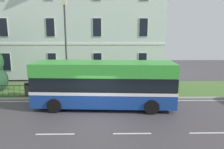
{
  "coord_description": "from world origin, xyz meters",
  "views": [
    {
      "loc": [
        0.77,
        -12.18,
        5.19
      ],
      "look_at": [
        1.06,
        4.86,
        1.83
      ],
      "focal_mm": 34.53,
      "sensor_mm": 36.0,
      "label": 1
    }
  ],
  "objects_px": {
    "georgian_townhouse": "(80,19)",
    "single_decker_bus": "(104,84)",
    "street_lamp_post": "(66,43)",
    "litter_bin": "(28,89)"
  },
  "relations": [
    {
      "from": "georgian_townhouse",
      "to": "single_decker_bus",
      "type": "distance_m",
      "value": 15.09
    },
    {
      "from": "single_decker_bus",
      "to": "street_lamp_post",
      "type": "distance_m",
      "value": 4.87
    },
    {
      "from": "georgian_townhouse",
      "to": "litter_bin",
      "type": "distance_m",
      "value": 13.09
    },
    {
      "from": "litter_bin",
      "to": "street_lamp_post",
      "type": "bearing_deg",
      "value": 0.05
    },
    {
      "from": "single_decker_bus",
      "to": "street_lamp_post",
      "type": "bearing_deg",
      "value": 141.86
    },
    {
      "from": "georgian_townhouse",
      "to": "single_decker_bus",
      "type": "xyz_separation_m",
      "value": [
        3.26,
        -13.8,
        -5.17
      ]
    },
    {
      "from": "street_lamp_post",
      "to": "litter_bin",
      "type": "distance_m",
      "value": 4.95
    },
    {
      "from": "georgian_townhouse",
      "to": "single_decker_bus",
      "type": "relative_size",
      "value": 2.02
    },
    {
      "from": "single_decker_bus",
      "to": "street_lamp_post",
      "type": "height_order",
      "value": "street_lamp_post"
    },
    {
      "from": "georgian_townhouse",
      "to": "litter_bin",
      "type": "relative_size",
      "value": 18.81
    }
  ]
}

